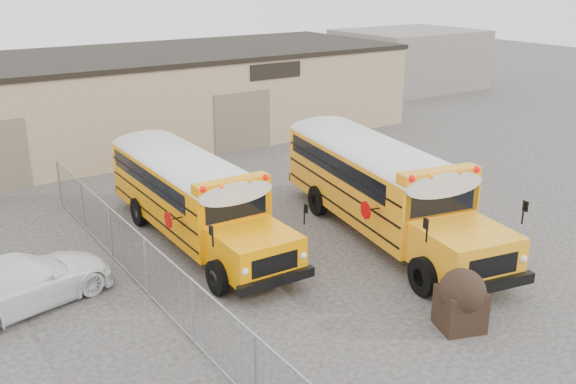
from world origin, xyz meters
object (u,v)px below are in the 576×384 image
tarp_bundle (461,299)px  school_bus_right (301,137)px  car_white (20,282)px  school_bus_left (129,150)px

tarp_bundle → school_bus_right: bearing=73.2°
school_bus_right → car_white: 14.07m
tarp_bundle → car_white: (-9.16, 7.42, -0.10)m
school_bus_right → tarp_bundle: school_bus_right is taller
car_white → school_bus_left: bearing=-52.5°
school_bus_left → tarp_bundle: bearing=-78.8°
school_bus_left → car_white: (-6.13, -7.95, -0.97)m
school_bus_right → car_white: (-12.99, -5.30, -1.13)m
tarp_bundle → car_white: size_ratio=0.32×
school_bus_right → tarp_bundle: (-3.83, -12.72, -1.03)m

